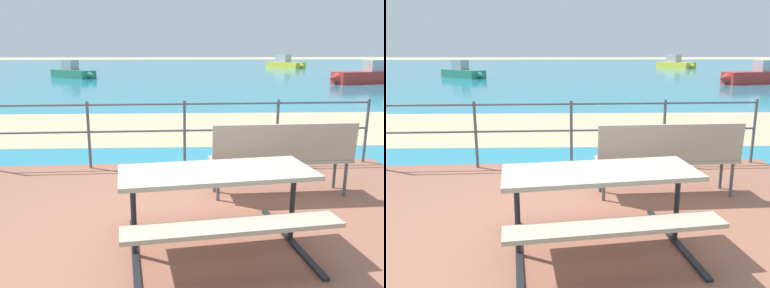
# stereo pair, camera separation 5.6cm
# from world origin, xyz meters

# --- Properties ---
(ground_plane) EXTENTS (240.00, 240.00, 0.00)m
(ground_plane) POSITION_xyz_m (0.00, 0.00, 0.00)
(ground_plane) COLOR tan
(patio_paving) EXTENTS (6.40, 5.20, 0.06)m
(patio_paving) POSITION_xyz_m (0.00, 0.00, 0.03)
(patio_paving) COLOR #935B47
(patio_paving) RESTS_ON ground
(sea_water) EXTENTS (90.00, 90.00, 0.01)m
(sea_water) POSITION_xyz_m (0.00, 40.00, 0.01)
(sea_water) COLOR teal
(sea_water) RESTS_ON ground
(beach_strip) EXTENTS (54.11, 6.07, 0.01)m
(beach_strip) POSITION_xyz_m (0.00, 5.95, 0.01)
(beach_strip) COLOR tan
(beach_strip) RESTS_ON ground
(picnic_table) EXTENTS (1.85, 1.55, 0.76)m
(picnic_table) POSITION_xyz_m (0.13, -0.25, 0.64)
(picnic_table) COLOR tan
(picnic_table) RESTS_ON patio_paving
(park_bench) EXTENTS (1.77, 0.44, 0.95)m
(park_bench) POSITION_xyz_m (1.12, 0.99, 0.63)
(park_bench) COLOR tan
(park_bench) RESTS_ON patio_paving
(railing_fence) EXTENTS (5.94, 0.04, 1.04)m
(railing_fence) POSITION_xyz_m (0.00, 2.41, 0.72)
(railing_fence) COLOR #4C5156
(railing_fence) RESTS_ON patio_paving
(boat_near) EXTENTS (5.11, 2.24, 1.34)m
(boat_near) POSITION_xyz_m (11.58, 18.37, 0.45)
(boat_near) COLOR red
(boat_near) RESTS_ON sea_water
(boat_mid) EXTENTS (3.74, 3.80, 1.24)m
(boat_mid) POSITION_xyz_m (-6.64, 24.72, 0.39)
(boat_mid) COLOR #338466
(boat_mid) RESTS_ON sea_water
(boat_far) EXTENTS (3.43, 5.38, 1.49)m
(boat_far) POSITION_xyz_m (13.67, 40.55, 0.48)
(boat_far) COLOR yellow
(boat_far) RESTS_ON sea_water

